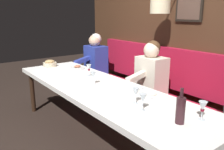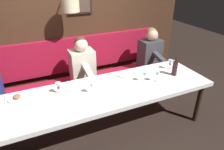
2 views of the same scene
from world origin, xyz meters
name	(u,v)px [view 1 (image 1 of 2)]	position (x,y,z in m)	size (l,w,h in m)	color
ground_plane	(100,141)	(0.00, 0.00, 0.00)	(12.00, 12.00, 0.00)	black
dining_table	(100,91)	(0.00, 0.00, 0.68)	(0.90, 3.16, 0.74)	white
banquette_bench	(149,109)	(0.89, 0.00, 0.23)	(0.52, 3.36, 0.45)	maroon
back_wall_panel	(179,30)	(1.46, 0.00, 1.36)	(0.59, 4.56, 2.90)	#422819
diner_near	(151,71)	(0.88, -0.01, 0.82)	(0.60, 0.40, 0.79)	beige
diner_middle	(95,56)	(0.88, 1.44, 0.82)	(0.60, 0.40, 0.79)	#283893
place_setting_0	(77,67)	(0.27, 1.03, 0.75)	(0.24, 0.31, 0.05)	white
place_setting_1	(146,93)	(0.27, -0.52, 0.75)	(0.24, 0.32, 0.01)	silver
wine_glass_0	(93,76)	(-0.01, 0.13, 0.86)	(0.07, 0.07, 0.16)	silver
wine_glass_1	(89,68)	(0.17, 0.52, 0.86)	(0.07, 0.07, 0.16)	silver
wine_glass_2	(203,107)	(0.17, -1.27, 0.86)	(0.07, 0.07, 0.16)	silver
wine_glass_3	(143,99)	(-0.09, -0.83, 0.86)	(0.07, 0.07, 0.16)	silver
wine_glass_4	(136,92)	(-0.02, -0.66, 0.86)	(0.07, 0.07, 0.16)	silver
wine_bottle	(180,110)	(-0.03, -1.20, 0.86)	(0.08, 0.08, 0.30)	#33191E
bread_bowl	(50,64)	(-0.04, 1.43, 0.79)	(0.22, 0.22, 0.12)	beige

